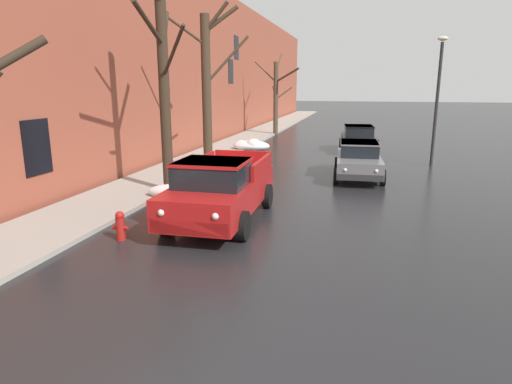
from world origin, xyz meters
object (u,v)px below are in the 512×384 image
sedan_grey_parked_kerbside_close (359,159)px  bare_tree_mid_block (208,86)px  pickup_truck_red_approaching_near_lane (220,189)px  sedan_black_parked_kerbside_mid (358,138)px  fire_hydrant (120,226)px  street_lamp_post (438,95)px  bare_tree_far_down_block (276,95)px  bare_tree_second_along_sidewalk (163,74)px

sedan_grey_parked_kerbside_close → bare_tree_mid_block: bearing=-177.7°
pickup_truck_red_approaching_near_lane → sedan_black_parked_kerbside_mid: bearing=76.4°
fire_hydrant → street_lamp_post: 15.34m
pickup_truck_red_approaching_near_lane → sedan_grey_parked_kerbside_close: (3.52, 6.80, -0.13)m
bare_tree_mid_block → bare_tree_far_down_block: size_ratio=1.15×
bare_tree_mid_block → bare_tree_far_down_block: bare_tree_mid_block is taller
bare_tree_second_along_sidewalk → bare_tree_far_down_block: bare_tree_second_along_sidewalk is taller
sedan_grey_parked_kerbside_close → fire_hydrant: 10.30m
bare_tree_far_down_block → sedan_black_parked_kerbside_mid: 9.54m
bare_tree_second_along_sidewalk → sedan_black_parked_kerbside_mid: size_ratio=1.85×
bare_tree_far_down_block → pickup_truck_red_approaching_near_lane: bare_tree_far_down_block is taller
bare_tree_mid_block → fire_hydrant: size_ratio=9.53×
fire_hydrant → bare_tree_mid_block: bearing=95.3°
bare_tree_far_down_block → street_lamp_post: 14.23m
pickup_truck_red_approaching_near_lane → sedan_grey_parked_kerbside_close: size_ratio=1.19×
pickup_truck_red_approaching_near_lane → street_lamp_post: size_ratio=0.89×
fire_hydrant → pickup_truck_red_approaching_near_lane: bearing=47.6°
sedan_grey_parked_kerbside_close → fire_hydrant: bearing=-121.3°
street_lamp_post → bare_tree_second_along_sidewalk: bearing=-139.9°
bare_tree_far_down_block → sedan_grey_parked_kerbside_close: bare_tree_far_down_block is taller
bare_tree_mid_block → street_lamp_post: 10.14m
bare_tree_second_along_sidewalk → sedan_black_parked_kerbside_mid: bare_tree_second_along_sidewalk is taller
sedan_black_parked_kerbside_mid → pickup_truck_red_approaching_near_lane: bearing=-103.6°
bare_tree_mid_block → bare_tree_far_down_block: bearing=90.0°
sedan_black_parked_kerbside_mid → bare_tree_far_down_block: bearing=130.3°
bare_tree_second_along_sidewalk → fire_hydrant: bare_tree_second_along_sidewalk is taller
bare_tree_mid_block → fire_hydrant: bearing=-84.7°
fire_hydrant → street_lamp_post: bearing=55.4°
bare_tree_second_along_sidewalk → sedan_grey_parked_kerbside_close: bare_tree_second_along_sidewalk is taller
bare_tree_mid_block → sedan_grey_parked_kerbside_close: bare_tree_mid_block is taller
bare_tree_mid_block → bare_tree_far_down_block: 14.58m
bare_tree_far_down_block → sedan_black_parked_kerbside_mid: (6.02, -7.10, -2.09)m
bare_tree_second_along_sidewalk → bare_tree_mid_block: bare_tree_second_along_sidewalk is taller
pickup_truck_red_approaching_near_lane → bare_tree_mid_block: bearing=111.8°
sedan_black_parked_kerbside_mid → street_lamp_post: 5.49m
bare_tree_second_along_sidewalk → bare_tree_mid_block: (0.03, 4.05, -0.41)m
pickup_truck_red_approaching_near_lane → sedan_black_parked_kerbside_mid: 14.42m
bare_tree_second_along_sidewalk → bare_tree_far_down_block: 18.65m
bare_tree_far_down_block → fire_hydrant: bare_tree_far_down_block is taller
bare_tree_second_along_sidewalk → fire_hydrant: 5.82m
fire_hydrant → bare_tree_far_down_block: bearing=92.0°
bare_tree_far_down_block → sedan_black_parked_kerbside_mid: size_ratio=1.45×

